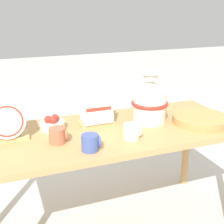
# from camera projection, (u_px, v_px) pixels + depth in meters

# --- Properties ---
(display_table) EXTENTS (1.58, 0.66, 0.70)m
(display_table) POSITION_uv_depth(u_px,v_px,m) (112.00, 142.00, 1.88)
(display_table) COLOR tan
(display_table) RESTS_ON ground_plane
(ceramic_vase) EXTENTS (0.23, 0.23, 0.33)m
(ceramic_vase) POSITION_uv_depth(u_px,v_px,m) (150.00, 100.00, 1.93)
(ceramic_vase) COLOR white
(ceramic_vase) RESTS_ON display_table
(dish_rack_round_plates) EXTENTS (0.21, 0.15, 0.22)m
(dish_rack_round_plates) POSITION_uv_depth(u_px,v_px,m) (7.00, 125.00, 1.69)
(dish_rack_round_plates) COLOR tan
(dish_rack_round_plates) RESTS_ON display_table
(dish_rack_square_plates) EXTENTS (0.21, 0.15, 0.21)m
(dish_rack_square_plates) POSITION_uv_depth(u_px,v_px,m) (96.00, 114.00, 1.91)
(dish_rack_square_plates) COLOR tan
(dish_rack_square_plates) RESTS_ON display_table
(wicker_charger_stack) EXTENTS (0.34, 0.34, 0.04)m
(wicker_charger_stack) POSITION_uv_depth(u_px,v_px,m) (200.00, 119.00, 1.95)
(wicker_charger_stack) COLOR tan
(wicker_charger_stack) RESTS_ON display_table
(mug_cobalt_glaze) EXTENTS (0.10, 0.09, 0.09)m
(mug_cobalt_glaze) POSITION_uv_depth(u_px,v_px,m) (91.00, 143.00, 1.58)
(mug_cobalt_glaze) COLOR #42569E
(mug_cobalt_glaze) RESTS_ON display_table
(mug_terracotta_glaze) EXTENTS (0.10, 0.09, 0.09)m
(mug_terracotta_glaze) POSITION_uv_depth(u_px,v_px,m) (58.00, 135.00, 1.67)
(mug_terracotta_glaze) COLOR #B76647
(mug_terracotta_glaze) RESTS_ON display_table
(mug_cream_glaze) EXTENTS (0.10, 0.09, 0.09)m
(mug_cream_glaze) POSITION_uv_depth(u_px,v_px,m) (132.00, 131.00, 1.72)
(mug_cream_glaze) COLOR silver
(mug_cream_glaze) RESTS_ON display_table
(fruit_bowl) EXTENTS (0.15, 0.15, 0.08)m
(fruit_bowl) POSITION_uv_depth(u_px,v_px,m) (52.00, 124.00, 1.85)
(fruit_bowl) COLOR silver
(fruit_bowl) RESTS_ON display_table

